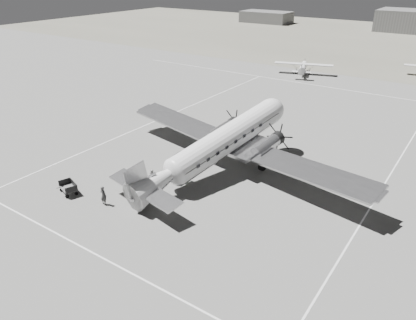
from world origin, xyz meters
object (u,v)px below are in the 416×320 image
(shed_secondary, at_px, (266,17))
(passenger, at_px, (168,170))
(baggage_cart_near, at_px, (134,188))
(dc3_airliner, at_px, (219,146))
(light_plane_left, at_px, (303,69))
(baggage_cart_far, at_px, (68,188))
(ground_crew, at_px, (103,196))
(ramp_agent, at_px, (153,177))

(shed_secondary, height_order, passenger, shed_secondary)
(baggage_cart_near, bearing_deg, shed_secondary, 80.17)
(dc3_airliner, height_order, light_plane_left, dc3_airliner)
(light_plane_left, xyz_separation_m, baggage_cart_far, (0.12, -55.45, -0.62))
(ground_crew, bearing_deg, dc3_airliner, -115.67)
(baggage_cart_far, distance_m, ground_crew, 4.22)
(baggage_cart_near, xyz_separation_m, baggage_cart_far, (-4.78, -3.61, 0.10))
(baggage_cart_near, bearing_deg, ground_crew, -132.65)
(dc3_airliner, xyz_separation_m, ramp_agent, (-3.98, -5.59, -2.22))
(shed_secondary, relative_size, ground_crew, 10.13)
(dc3_airliner, distance_m, passenger, 5.62)
(light_plane_left, bearing_deg, ramp_agent, -101.63)
(baggage_cart_near, distance_m, ramp_agent, 2.24)
(dc3_airliner, relative_size, baggage_cart_near, 19.92)
(ramp_agent, xyz_separation_m, passenger, (0.37, 1.87, 0.05))
(baggage_cart_near, bearing_deg, ramp_agent, 47.35)
(dc3_airliner, relative_size, light_plane_left, 2.78)
(dc3_airliner, relative_size, ramp_agent, 20.67)
(shed_secondary, bearing_deg, ground_crew, -69.03)
(ground_crew, height_order, passenger, ground_crew)
(light_plane_left, bearing_deg, shed_secondary, 104.32)
(ramp_agent, bearing_deg, baggage_cart_far, 144.19)
(baggage_cart_near, xyz_separation_m, passenger, (0.80, 4.05, 0.37))
(light_plane_left, distance_m, ground_crew, 55.10)
(baggage_cart_near, height_order, ramp_agent, ramp_agent)
(dc3_airliner, distance_m, light_plane_left, 45.08)
(baggage_cart_near, xyz_separation_m, ramp_agent, (0.43, 2.18, 0.31))
(dc3_airliner, xyz_separation_m, baggage_cart_near, (-4.41, -7.77, -2.53))
(baggage_cart_near, distance_m, ground_crew, 3.18)
(ground_crew, relative_size, passenger, 1.10)
(light_plane_left, relative_size, ramp_agent, 7.43)
(ramp_agent, bearing_deg, light_plane_left, 12.30)
(ramp_agent, distance_m, passenger, 1.91)
(shed_secondary, distance_m, ramp_agent, 128.11)
(shed_secondary, distance_m, passenger, 126.51)
(dc3_airliner, relative_size, baggage_cart_far, 16.11)
(light_plane_left, xyz_separation_m, baggage_cart_near, (4.90, -51.84, -0.72))
(light_plane_left, distance_m, baggage_cart_near, 52.08)
(dc3_airliner, xyz_separation_m, light_plane_left, (-9.31, 44.07, -1.81))
(shed_secondary, height_order, dc3_airliner, dc3_airliner)
(dc3_airliner, bearing_deg, baggage_cart_near, -108.46)
(dc3_airliner, distance_m, ramp_agent, 7.22)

